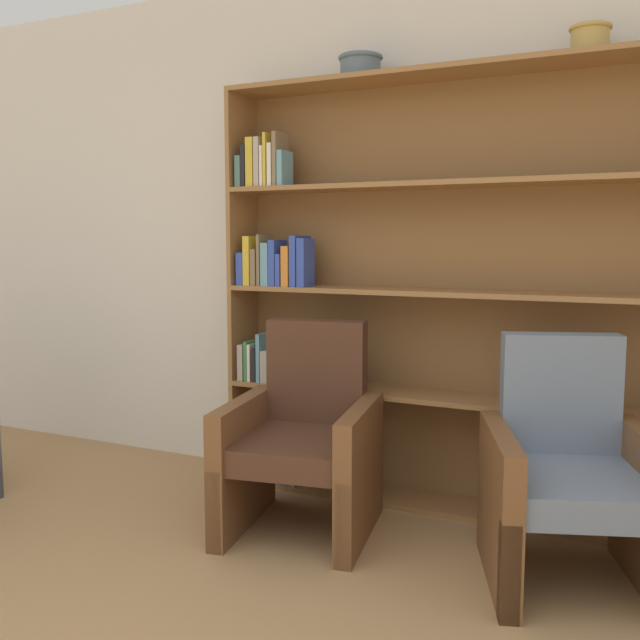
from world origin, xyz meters
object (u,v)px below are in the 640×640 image
object	(u,v)px
bowl_olive	(360,65)
bowl_cream	(590,38)
armchair_cushioned	(570,479)
bookshelf	(427,300)
armchair_leather	(304,442)

from	to	relation	value
bowl_olive	bowl_cream	bearing A→B (deg)	-0.00
bowl_olive	armchair_cushioned	xyz separation A→B (m)	(1.12, -0.52, -1.80)
bowl_cream	armchair_cushioned	world-z (taller)	bowl_cream
bookshelf	bowl_cream	world-z (taller)	bowl_cream
bookshelf	bowl_cream	distance (m)	1.37
bookshelf	bowl_cream	size ratio (longest dim) A/B	13.71
bookshelf	armchair_cushioned	size ratio (longest dim) A/B	2.64
bookshelf	bowl_cream	xyz separation A→B (m)	(0.72, -0.03, 1.16)
bookshelf	bowl_olive	size ratio (longest dim) A/B	11.19
bookshelf	bowl_cream	bearing A→B (deg)	-2.31
bowl_cream	armchair_cushioned	xyz separation A→B (m)	(0.04, -0.52, -1.80)
bowl_cream	armchair_leather	size ratio (longest dim) A/B	0.19
bookshelf	armchair_leather	xyz separation A→B (m)	(-0.41, -0.55, -0.64)
bowl_olive	armchair_leather	distance (m)	1.87
bowl_cream	bowl_olive	bearing A→B (deg)	180.00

